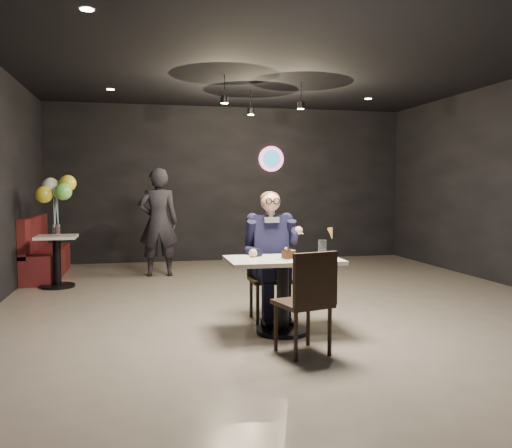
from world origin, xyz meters
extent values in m
plane|color=slate|center=(0.00, 0.00, 0.00)|extent=(9.00, 9.00, 0.00)
cube|color=black|center=(0.00, 2.00, 2.88)|extent=(1.40, 1.20, 0.36)
cube|color=white|center=(-0.40, -0.92, 0.38)|extent=(1.10, 0.70, 0.75)
cube|color=black|center=(-0.40, -0.37, 0.46)|extent=(0.42, 0.46, 0.92)
cube|color=black|center=(-0.40, -1.58, 0.46)|extent=(0.53, 0.55, 0.92)
cube|color=black|center=(-0.40, -0.37, 0.72)|extent=(0.60, 0.80, 1.44)
cylinder|color=white|center=(-0.38, -1.01, 0.76)|extent=(0.20, 0.20, 0.01)
cube|color=black|center=(-0.37, -1.02, 0.80)|extent=(0.13, 0.12, 0.08)
ellipsoid|color=green|center=(-0.35, -1.05, 0.84)|extent=(0.07, 0.04, 0.01)
cylinder|color=silver|center=(-0.02, -0.99, 0.84)|extent=(0.08, 0.08, 0.18)
cone|color=tan|center=(0.07, -0.99, 0.99)|extent=(0.07, 0.07, 0.12)
cube|color=#480F18|center=(-3.25, 3.13, 0.49)|extent=(0.49, 1.95, 0.97)
cube|color=white|center=(-2.95, 2.13, 0.35)|extent=(0.56, 0.56, 0.70)
cylinder|color=silver|center=(-2.95, 2.13, 0.83)|extent=(0.11, 0.11, 0.16)
cube|color=yellow|center=(-2.95, 2.13, 1.26)|extent=(0.44, 0.44, 0.73)
imported|color=black|center=(-1.48, 2.85, 0.87)|extent=(0.65, 0.44, 1.75)
camera|label=1|loc=(-1.78, -6.04, 1.46)|focal=38.00mm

